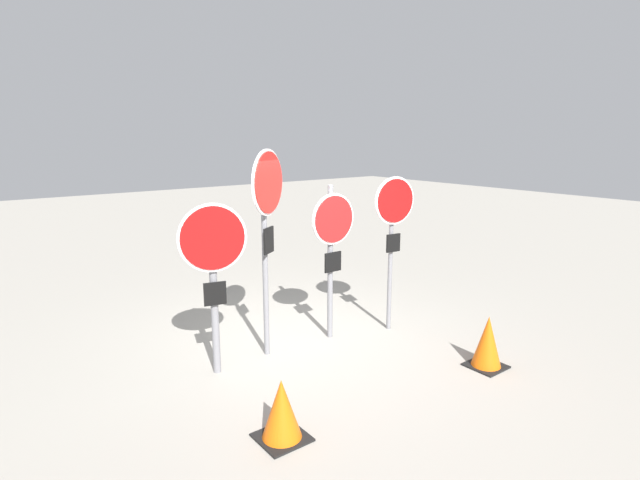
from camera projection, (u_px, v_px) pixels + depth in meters
The scene contains 7 objects.
ground_plane at pixel (302, 343), 6.84m from camera, with size 40.00×40.00×0.00m, color gray.
stop_sign_0 at pixel (213, 260), 5.68m from camera, with size 0.77×0.23×2.06m.
stop_sign_1 at pixel (267, 208), 6.10m from camera, with size 0.69×0.46×2.64m.
stop_sign_2 at pixel (332, 237), 6.72m from camera, with size 0.69×0.13×2.15m.
stop_sign_3 at pixel (394, 219), 6.98m from camera, with size 0.67×0.15×2.24m.
traffic_cone_0 at pixel (282, 410), 4.63m from camera, with size 0.45×0.45×0.60m.
traffic_cone_1 at pixel (487, 342), 6.08m from camera, with size 0.43×0.43×0.65m.
Camera 1 is at (-3.66, -5.25, 2.80)m, focal length 28.00 mm.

